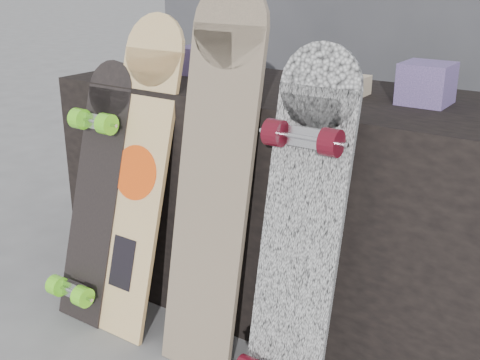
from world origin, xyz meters
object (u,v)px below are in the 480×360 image
Objects in this scene: skateboard_dark at (94,190)px; longboard_geisha at (138,168)px; vendor_table at (288,201)px; longboard_cascadia at (299,234)px; longboard_celtic at (215,172)px.

longboard_geisha is at bearing 16.98° from skateboard_dark.
longboard_geisha is (-0.37, -0.36, 0.15)m from vendor_table.
skateboard_dark is at bearing -142.64° from vendor_table.
longboard_cascadia is 0.83m from skateboard_dark.
longboard_celtic reaches higher than skateboard_dark.
vendor_table is 1.53× the size of longboard_geisha.
vendor_table is 1.39× the size of longboard_celtic.
vendor_table is 0.54m from longboard_geisha.
longboard_celtic is at bearing -5.10° from longboard_geisha.
longboard_cascadia is at bearing -57.30° from vendor_table.
longboard_geisha is 1.04× the size of longboard_cascadia.
longboard_cascadia is at bearing -10.01° from longboard_celtic.
longboard_celtic is at bearing 2.26° from skateboard_dark.
vendor_table is at bearing 44.08° from longboard_geisha.
longboard_cascadia reaches higher than skateboard_dark.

